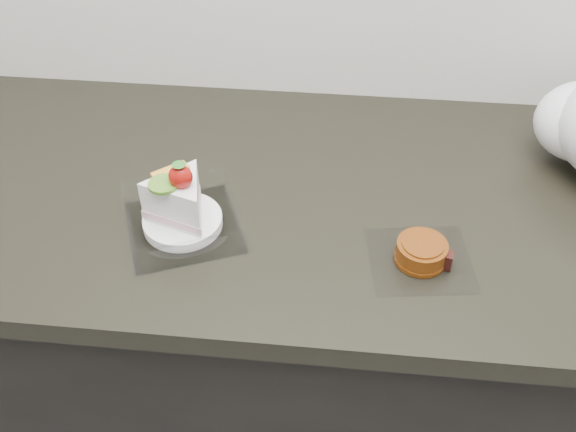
{
  "coord_description": "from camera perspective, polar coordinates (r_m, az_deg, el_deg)",
  "views": [
    {
      "loc": [
        0.0,
        0.86,
        1.6
      ],
      "look_at": [
        -0.07,
        1.58,
        0.94
      ],
      "focal_mm": 40.0,
      "sensor_mm": 36.0,
      "label": 1
    }
  ],
  "objects": [
    {
      "name": "counter",
      "position": [
        1.41,
        3.29,
        -11.87
      ],
      "size": [
        2.04,
        0.64,
        0.9
      ],
      "color": "black",
      "rests_on": "ground"
    },
    {
      "name": "cake_tray",
      "position": [
        1.01,
        -9.47,
        0.46
      ],
      "size": [
        0.22,
        0.22,
        0.13
      ],
      "rotation": [
        0.0,
        0.0,
        0.39
      ],
      "color": "white",
      "rests_on": "counter"
    },
    {
      "name": "mooncake_wrap",
      "position": [
        0.98,
        11.82,
        -3.29
      ],
      "size": [
        0.17,
        0.16,
        0.04
      ],
      "rotation": [
        0.0,
        0.0,
        0.32
      ],
      "color": "white",
      "rests_on": "counter"
    }
  ]
}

